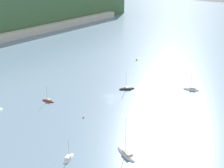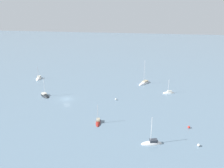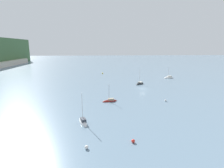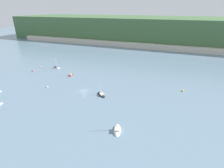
% 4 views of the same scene
% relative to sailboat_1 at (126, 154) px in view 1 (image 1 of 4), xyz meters
% --- Properties ---
extents(ground_plane, '(600.00, 600.00, 0.00)m').
position_rel_sailboat_1_xyz_m(ground_plane, '(27.71, 27.12, -0.10)').
color(ground_plane, slate).
extents(sailboat_1, '(5.86, 8.97, 12.19)m').
position_rel_sailboat_1_xyz_m(sailboat_1, '(0.00, 0.00, 0.00)').
color(sailboat_1, silver).
rests_on(sailboat_1, ground_plane).
extents(sailboat_2, '(2.58, 5.41, 6.77)m').
position_rel_sailboat_1_xyz_m(sailboat_2, '(10.06, 42.83, 0.02)').
color(sailboat_2, maroon).
rests_on(sailboat_2, ground_plane).
extents(sailboat_3, '(4.09, 6.84, 7.45)m').
position_rel_sailboat_1_xyz_m(sailboat_3, '(53.08, 4.75, 0.00)').
color(sailboat_3, white).
rests_on(sailboat_3, ground_plane).
extents(sailboat_4, '(6.50, 5.97, 8.69)m').
position_rel_sailboat_1_xyz_m(sailboat_4, '(37.62, 26.02, -0.01)').
color(sailboat_4, black).
rests_on(sailboat_4, ground_plane).
extents(sailboat_5, '(5.08, 2.95, 6.60)m').
position_rel_sailboat_1_xyz_m(sailboat_5, '(-11.16, 11.07, 0.01)').
color(sailboat_5, white).
rests_on(sailboat_5, ground_plane).
extents(mooring_buoy_0, '(0.69, 0.69, 0.69)m').
position_rel_sailboat_1_xyz_m(mooring_buoy_0, '(8.71, 23.66, 0.25)').
color(mooring_buoy_0, white).
rests_on(mooring_buoy_0, ground_plane).
extents(mooring_buoy_2, '(0.88, 0.88, 0.88)m').
position_rel_sailboat_1_xyz_m(mooring_buoy_2, '(72.67, 44.15, 0.35)').
color(mooring_buoy_2, yellow).
rests_on(mooring_buoy_2, ground_plane).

